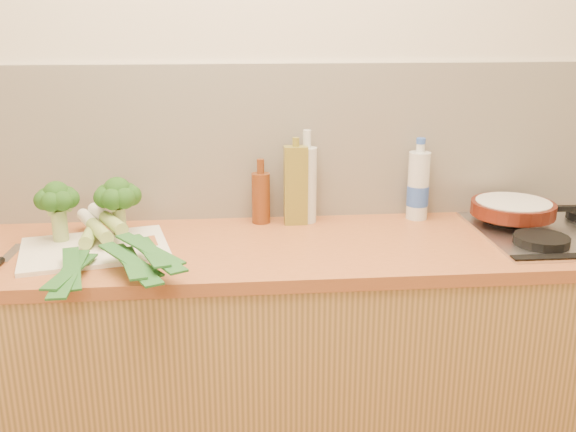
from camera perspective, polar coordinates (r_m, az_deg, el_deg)
name	(u,v)px	position (r m, az deg, el deg)	size (l,w,h in m)	color
room_shell	(255,143)	(2.25, -2.94, 6.51)	(3.50, 3.50, 3.50)	beige
counter	(262,369)	(2.23, -2.34, -13.39)	(3.20, 0.62, 0.90)	tan
gas_hob	(568,230)	(2.31, 23.65, -1.19)	(0.58, 0.50, 0.04)	silver
chopping_board	(95,249)	(2.06, -16.81, -2.81)	(0.43, 0.32, 0.01)	white
broccoli_left	(57,200)	(2.12, -19.84, 1.34)	(0.13, 0.14, 0.19)	#8FA45F
broccoli_right	(118,196)	(2.12, -14.92, 1.74)	(0.15, 0.15, 0.19)	#8FA45F
leek_front	(85,244)	(2.02, -17.61, -2.40)	(0.11, 0.66, 0.04)	white
leek_mid	(106,237)	(2.01, -15.89, -1.80)	(0.35, 0.66, 0.04)	white
leek_back	(121,229)	(2.01, -14.59, -1.14)	(0.37, 0.63, 0.04)	white
skillet	(514,208)	(2.33, 19.43, 0.68)	(0.41, 0.28, 0.05)	#4D170C
oil_tin	(296,185)	(2.20, 0.69, 2.78)	(0.08, 0.05, 0.30)	olive
glass_bottle	(307,184)	(2.23, 1.66, 2.91)	(0.07, 0.07, 0.32)	silver
amber_bottle	(261,197)	(2.23, -2.43, 1.72)	(0.06, 0.06, 0.23)	#632F12
water_bottle	(418,187)	(2.31, 11.49, 2.51)	(0.08, 0.08, 0.27)	silver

